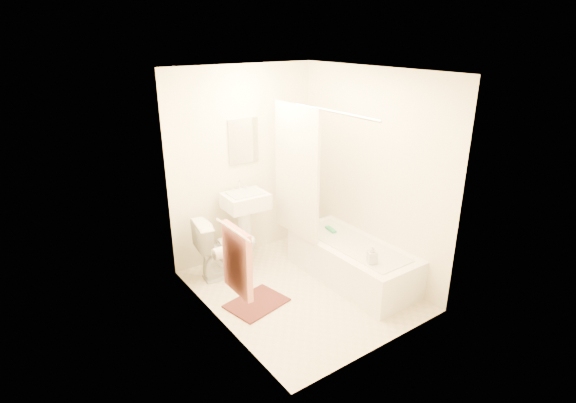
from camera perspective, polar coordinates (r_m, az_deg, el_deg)
floor at (r=5.18m, az=1.64°, el=-11.20°), size 2.40×2.40×0.00m
ceiling at (r=4.41m, az=1.97°, el=16.29°), size 2.40×2.40×0.00m
wall_back at (r=5.61m, az=-5.66°, el=4.73°), size 2.00×0.02×2.40m
wall_left at (r=4.17m, az=-9.24°, el=-1.28°), size 0.02×2.40×2.40m
wall_right at (r=5.29m, az=10.46°, el=3.48°), size 0.02×2.40×2.40m
mirror at (r=5.52m, az=-5.67°, el=7.67°), size 0.40×0.03×0.55m
curtain_rod at (r=4.72m, az=4.11°, el=11.65°), size 0.03×1.70×0.03m
shower_curtain at (r=5.20m, az=1.09°, el=3.75°), size 0.04×0.80×1.55m
towel_bar at (r=4.02m, az=-7.04°, el=-3.58°), size 0.02×0.60×0.02m
towel at (r=4.17m, az=-6.48°, el=-7.48°), size 0.06×0.45×0.66m
toilet_paper at (r=4.50m, az=-8.77°, el=-6.51°), size 0.11×0.12×0.12m
toilet at (r=5.37m, az=-7.76°, el=-5.76°), size 0.79×0.51×0.72m
sink at (r=5.58m, az=-5.43°, el=-3.01°), size 0.53×0.43×1.00m
bathtub at (r=5.36m, az=8.10°, el=-7.50°), size 0.70×1.60×0.45m
bath_mat at (r=4.96m, az=-4.00°, el=-12.74°), size 0.68×0.57×0.02m
soap_bottle at (r=4.81m, az=10.64°, el=-6.69°), size 0.12×0.13×0.21m
scrub_brush at (r=5.53m, az=5.43°, el=-3.59°), size 0.09×0.19×0.04m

